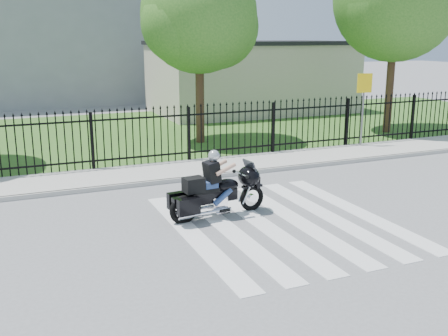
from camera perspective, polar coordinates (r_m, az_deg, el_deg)
name	(u,v)px	position (r m, az deg, el deg)	size (l,w,h in m)	color
ground	(281,223)	(11.49, 6.18, -5.96)	(120.00, 120.00, 0.00)	slate
crosswalk	(281,223)	(11.49, 6.18, -5.94)	(5.00, 5.50, 0.01)	silver
sidewalk	(200,168)	(15.82, -2.61, -0.04)	(40.00, 2.00, 0.12)	#ADAAA3
curb	(212,176)	(14.92, -1.27, -0.90)	(40.00, 0.12, 0.12)	#ADAAA3
grass_strip	(142,132)	(22.39, -8.89, 3.88)	(40.00, 12.00, 0.02)	#305E20
iron_fence	(189,135)	(16.56, -3.86, 3.57)	(26.00, 0.04, 1.80)	black
tree_mid	(199,15)	(19.63, -2.74, 16.27)	(4.20, 4.20, 6.78)	#382316
building_low	(251,79)	(28.31, 2.94, 9.70)	(10.00, 6.00, 3.50)	#BCB19D
building_low_roof	(251,43)	(28.22, 2.99, 13.45)	(10.20, 6.20, 0.20)	black
building_tall	(33,1)	(35.53, -20.07, 16.66)	(15.00, 10.00, 12.00)	gray
motorcycle_rider	(216,189)	(11.60, -0.88, -2.32)	(2.38, 0.90, 1.57)	black
traffic_sign	(364,94)	(19.21, 14.98, 7.74)	(0.56, 0.13, 2.56)	slate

